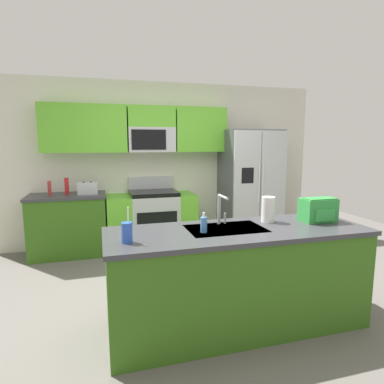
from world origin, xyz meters
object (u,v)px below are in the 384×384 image
sink_faucet (221,207)px  soap_dispenser (204,224)px  range_oven (152,220)px  backpack (318,209)px  bottle_red (67,186)px  paper_towel_roll (268,209)px  drink_cup_blue (127,232)px  refrigerator (250,186)px  pepper_mill (50,188)px  toaster (88,188)px

sink_faucet → soap_dispenser: sink_faucet is taller
range_oven → backpack: (1.24, -2.38, 0.57)m
bottle_red → paper_towel_roll: bearing=-48.9°
range_oven → drink_cup_blue: drink_cup_blue is taller
refrigerator → sink_faucet: 2.56m
soap_dispenser → backpack: bearing=3.3°
range_oven → bottle_red: bearing=178.6°
range_oven → paper_towel_roll: bearing=-71.2°
sink_faucet → backpack: size_ratio=0.88×
backpack → range_oven: bearing=117.5°
refrigerator → pepper_mill: 3.10m
refrigerator → backpack: 2.35m
range_oven → bottle_red: (-1.23, 0.03, 0.58)m
bottle_red → paper_towel_roll: size_ratio=1.01×
pepper_mill → soap_dispenser: bearing=-58.1°
drink_cup_blue → toaster: bearing=98.1°
bottle_red → paper_towel_roll: bottle_red is taller
toaster → paper_towel_roll: 2.79m
soap_dispenser → paper_towel_roll: bearing=14.9°
pepper_mill → soap_dispenser: (1.52, -2.45, -0.03)m
range_oven → bottle_red: size_ratio=5.62×
bottle_red → sink_faucet: size_ratio=0.86×
range_oven → backpack: backpack is taller
toaster → pepper_mill: size_ratio=1.37×
drink_cup_blue → backpack: drink_cup_blue is taller
drink_cup_blue → sink_faucet: bearing=20.1°
toaster → drink_cup_blue: (0.36, -2.51, -0.01)m
paper_towel_roll → toaster: bearing=127.7°
range_oven → drink_cup_blue: size_ratio=4.94×
range_oven → pepper_mill: 1.56m
refrigerator → paper_towel_roll: (-0.87, -2.19, 0.09)m
range_oven → sink_faucet: sink_faucet is taller
toaster → sink_faucet: 2.51m
refrigerator → soap_dispenser: size_ratio=10.88×
sink_faucet → range_oven: bearing=97.6°
toaster → sink_faucet: (1.23, -2.19, 0.08)m
pepper_mill → paper_towel_roll: size_ratio=0.85×
drink_cup_blue → backpack: 1.82m
range_oven → sink_faucet: 2.34m
range_oven → pepper_mill: (-1.46, -0.00, 0.56)m
toaster → soap_dispenser: bearing=-67.3°
pepper_mill → bottle_red: bottle_red is taller
soap_dispenser → range_oven: bearing=91.6°
range_oven → toaster: (-0.94, -0.05, 0.55)m
toaster → range_oven: bearing=3.2°
refrigerator → toaster: 2.58m
sink_faucet → backpack: (0.94, -0.14, -0.05)m
bottle_red → drink_cup_blue: (0.65, -2.59, -0.04)m
range_oven → toaster: size_ratio=4.86×
soap_dispenser → paper_towel_roll: size_ratio=0.71×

